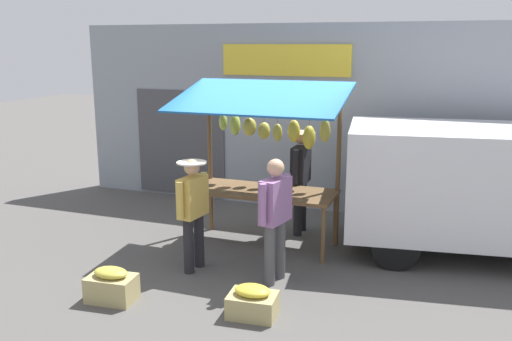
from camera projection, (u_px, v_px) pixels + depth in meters
The scene contains 9 objects.
ground_plane at pixel (263, 245), 8.49m from camera, with size 40.00×40.00×0.00m, color #514F4C.
street_backdrop at pixel (300, 118), 10.13m from camera, with size 9.00×0.30×3.40m.
market_stall at pixel (265, 144), 8.19m from camera, with size 2.50×1.46×2.50m.
vendor_with_sunhat at pixel (301, 172), 8.82m from camera, with size 0.44×0.72×1.71m.
shopper_with_ponytail at pixel (193, 206), 7.38m from camera, with size 0.40×0.67×1.55m.
shopper_in_striped_shirt at pixel (275, 212), 7.00m from camera, with size 0.32×0.69×1.64m.
parked_van at pixel (493, 181), 7.85m from camera, with size 4.62×2.45×1.88m.
produce_crate_near at pixel (112, 286), 6.62m from camera, with size 0.60×0.42×0.42m.
produce_crate_side at pixel (253, 302), 6.25m from camera, with size 0.58×0.45×0.37m.
Camera 1 is at (-2.67, 7.55, 3.06)m, focal length 38.45 mm.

